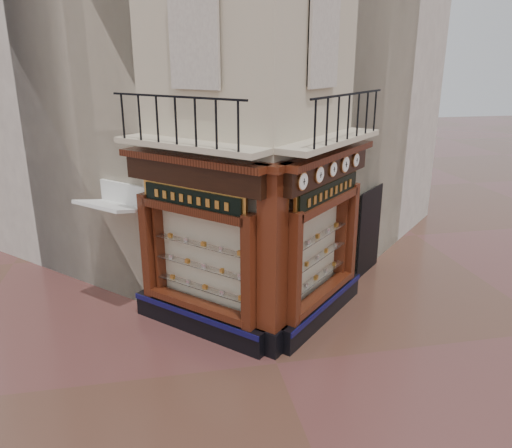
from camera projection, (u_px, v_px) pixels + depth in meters
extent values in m
plane|color=#513125|center=(277.00, 363.00, 10.01)|extent=(80.00, 80.00, 0.00)
cube|color=#C2B597|center=(228.00, 52.00, 13.85)|extent=(11.31, 11.31, 12.00)
cube|color=beige|center=(140.00, 69.00, 15.86)|extent=(11.31, 11.31, 11.00)
cube|color=beige|center=(291.00, 69.00, 16.77)|extent=(11.31, 11.31, 11.00)
cube|color=black|center=(198.00, 321.00, 11.09)|extent=(2.72, 2.72, 0.55)
cube|color=#0D0C3D|center=(192.00, 316.00, 10.88)|extent=(2.50, 2.50, 0.12)
cube|color=#38150A|center=(250.00, 273.00, 9.88)|extent=(0.37, 0.37, 2.45)
cube|color=#38150A|center=(149.00, 245.00, 11.36)|extent=(0.37, 0.37, 2.45)
cube|color=beige|center=(205.00, 255.00, 10.89)|extent=(1.80, 1.80, 2.10)
cube|color=black|center=(193.00, 174.00, 10.06)|extent=(2.69, 2.69, 0.50)
cube|color=#38150A|center=(190.00, 160.00, 9.91)|extent=(2.86, 2.86, 0.14)
cube|color=black|center=(321.00, 309.00, 11.62)|extent=(2.72, 2.72, 0.55)
cube|color=#0D0C3D|center=(329.00, 303.00, 11.45)|extent=(2.50, 2.50, 0.12)
cube|color=#38150A|center=(293.00, 270.00, 10.05)|extent=(0.37, 0.37, 2.45)
cube|color=#38150A|center=(350.00, 232.00, 12.25)|extent=(0.37, 0.37, 2.45)
cube|color=beige|center=(311.00, 247.00, 11.33)|extent=(1.80, 1.80, 2.10)
cube|color=black|center=(327.00, 169.00, 10.58)|extent=(2.69, 2.69, 0.50)
cube|color=#38150A|center=(331.00, 154.00, 10.45)|extent=(2.86, 2.86, 0.14)
cube|color=black|center=(271.00, 338.00, 10.39)|extent=(0.78, 0.78, 0.55)
cube|color=#38150A|center=(272.00, 253.00, 9.78)|extent=(0.64, 0.64, 3.50)
cube|color=#38150A|center=(273.00, 167.00, 9.24)|extent=(0.85, 0.85, 0.14)
cube|color=#C2B597|center=(189.00, 145.00, 9.80)|extent=(2.97, 2.97, 0.12)
cube|color=black|center=(175.00, 97.00, 9.24)|extent=(2.36, 2.36, 0.04)
cube|color=#C2B597|center=(332.00, 141.00, 10.35)|extent=(2.97, 2.97, 0.12)
cube|color=black|center=(350.00, 94.00, 9.87)|extent=(2.36, 2.36, 0.04)
cylinder|color=#B4763C|center=(302.00, 181.00, 9.40)|extent=(0.29, 0.29, 0.36)
cylinder|color=white|center=(304.00, 182.00, 9.39)|extent=(0.23, 0.23, 0.31)
cube|color=black|center=(304.00, 182.00, 9.38)|extent=(0.02, 0.02, 0.12)
cube|color=black|center=(304.00, 182.00, 9.38)|extent=(0.07, 0.07, 0.01)
cylinder|color=#B4763C|center=(319.00, 175.00, 9.95)|extent=(0.29, 0.29, 0.36)
cylinder|color=white|center=(320.00, 175.00, 9.93)|extent=(0.23, 0.23, 0.31)
cube|color=black|center=(321.00, 175.00, 9.92)|extent=(0.02, 0.02, 0.12)
cube|color=black|center=(321.00, 175.00, 9.92)|extent=(0.07, 0.07, 0.01)
cylinder|color=#B4763C|center=(332.00, 169.00, 10.44)|extent=(0.27, 0.27, 0.33)
cylinder|color=white|center=(334.00, 169.00, 10.42)|extent=(0.22, 0.22, 0.29)
cube|color=black|center=(334.00, 169.00, 10.41)|extent=(0.02, 0.02, 0.11)
cube|color=black|center=(334.00, 169.00, 10.41)|extent=(0.07, 0.07, 0.01)
cylinder|color=#B4763C|center=(345.00, 164.00, 10.92)|extent=(0.30, 0.30, 0.38)
cylinder|color=white|center=(346.00, 164.00, 10.90)|extent=(0.25, 0.25, 0.33)
cube|color=black|center=(347.00, 164.00, 10.90)|extent=(0.02, 0.02, 0.13)
cube|color=black|center=(347.00, 164.00, 10.90)|extent=(0.08, 0.08, 0.01)
cylinder|color=#B4763C|center=(355.00, 160.00, 11.38)|extent=(0.27, 0.27, 0.33)
cylinder|color=white|center=(357.00, 160.00, 11.37)|extent=(0.22, 0.22, 0.28)
cube|color=black|center=(357.00, 160.00, 11.36)|extent=(0.02, 0.02, 0.11)
cube|color=black|center=(357.00, 160.00, 11.36)|extent=(0.07, 0.07, 0.01)
cube|color=gold|center=(192.00, 199.00, 10.19)|extent=(1.96, 1.96, 0.52)
cube|color=black|center=(191.00, 199.00, 10.16)|extent=(1.83, 1.83, 0.39)
cube|color=gold|center=(328.00, 192.00, 10.72)|extent=(2.09, 2.09, 0.56)
cube|color=black|center=(329.00, 192.00, 10.70)|extent=(1.95, 1.95, 0.42)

